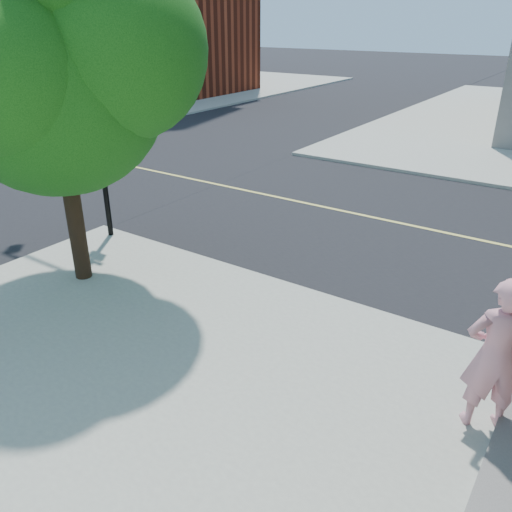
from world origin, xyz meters
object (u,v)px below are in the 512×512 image
Objects in this scene: car_a at (58,111)px; man_on_phone at (495,355)px; street_tree at (54,54)px; signal_pole at (31,75)px.

man_on_phone is at bearing -122.38° from car_a.
street_tree is 17.69m from car_a.
signal_pole is 0.87× the size of car_a.
man_on_phone is 0.48× the size of signal_pole.
signal_pole is (-3.37, 1.74, -0.65)m from street_tree.
man_on_phone is 11.04m from signal_pole.
man_on_phone reaches higher than car_a.
car_a is at bearing -53.77° from man_on_phone.
signal_pole is at bearing -134.99° from car_a.
signal_pole reaches higher than car_a.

